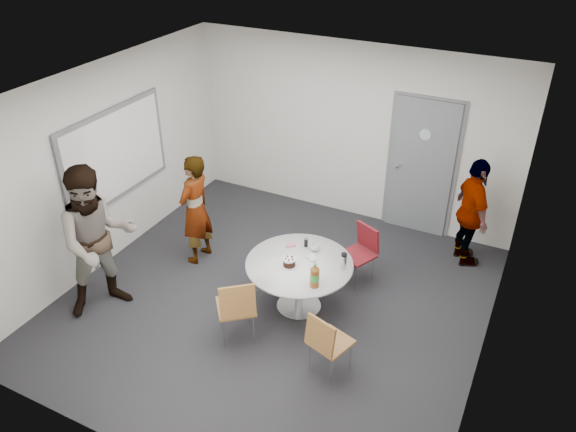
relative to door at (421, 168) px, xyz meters
The scene contains 15 objects.
floor 2.90m from the door, 113.90° to the right, with size 5.00×5.00×0.00m, color black.
ceiling 3.19m from the door, 113.90° to the right, with size 5.00×5.00×0.00m, color silver.
wall_back 1.15m from the door, behind, with size 5.00×5.00×0.00m, color silver.
wall_left 4.38m from the door, 145.41° to the right, with size 5.00×5.00×0.00m, color silver.
wall_right 2.87m from the door, 60.57° to the right, with size 5.00×5.00×0.00m, color silver.
wall_front 5.11m from the door, 102.45° to the right, with size 5.00×5.00×0.00m, color silver.
door is the anchor object (origin of this frame).
whiteboard 4.25m from the door, 147.34° to the right, with size 0.04×1.90×1.25m.
table 2.60m from the door, 107.12° to the right, with size 1.28×1.28×0.98m.
chair_near_left 3.53m from the door, 108.97° to the right, with size 0.60×0.61×0.87m.
chair_near_right 3.36m from the door, 90.87° to the right, with size 0.48×0.51×0.80m.
chair_far 1.68m from the door, 101.00° to the right, with size 0.51×0.53×0.80m.
person_main 3.27m from the door, 139.77° to the right, with size 0.57×0.37×1.56m, color #A5C6EA.
person_left 4.51m from the door, 130.11° to the right, with size 0.93×0.72×1.91m, color white.
person_right 1.03m from the door, 32.03° to the right, with size 0.91×0.38×1.55m, color black.
Camera 1 is at (2.61, -4.86, 4.59)m, focal length 35.00 mm.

